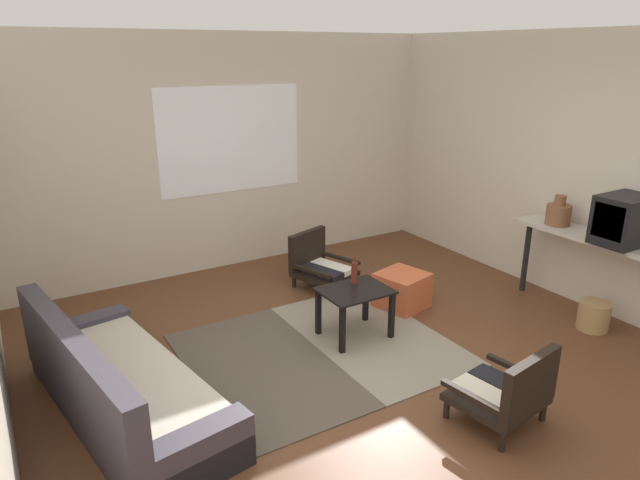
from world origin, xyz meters
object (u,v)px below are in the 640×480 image
Objects in this scene: armchair_striped_foreground at (508,391)px; crt_television at (624,220)px; console_shelf at (605,248)px; couch at (117,389)px; coffee_table at (355,300)px; glass_bottle at (354,272)px; ottoman_orange at (402,290)px; armchair_by_window at (319,264)px; clay_vase at (558,214)px; wicker_basket at (594,316)px.

crt_television reaches higher than armchair_striped_foreground.
armchair_striped_foreground is 0.36× the size of console_shelf.
armchair_striped_foreground is at bearing -33.04° from couch.
glass_bottle is (0.07, 0.12, 0.21)m from coffee_table.
ottoman_orange is at bearing 139.25° from console_shelf.
console_shelf reaches higher than ottoman_orange.
coffee_table is 1.21× the size of crt_television.
armchair_striped_foreground is at bearing -164.99° from crt_television.
armchair_by_window is at bearing 115.08° from ottoman_orange.
clay_vase reaches higher than armchair_by_window.
coffee_table is 0.34× the size of console_shelf.
couch is 3.32× the size of armchair_striped_foreground.
wicker_basket is at bearing 17.17° from armchair_striped_foreground.
wicker_basket is (1.93, -1.16, -0.44)m from glass_bottle.
wicker_basket is (-0.16, -0.10, -0.61)m from console_shelf.
coffee_table is at bearing -105.68° from armchair_by_window.
couch reaches higher than glass_bottle.
clay_vase is (0.00, 0.53, 0.21)m from console_shelf.
console_shelf is (1.99, 0.67, 0.48)m from armchair_striped_foreground.
wicker_basket is at bearing -147.43° from console_shelf.
crt_television reaches higher than coffee_table.
armchair_by_window is at bearing 28.16° from couch.
ottoman_orange is 0.81m from glass_bottle.
glass_bottle is at bearing -103.84° from armchair_by_window.
coffee_table is at bearing -160.48° from ottoman_orange.
armchair_striped_foreground is at bearing -93.22° from armchair_by_window.
armchair_by_window is 2.53m from clay_vase.
couch is 2.22m from glass_bottle.
armchair_by_window is at bearing 138.93° from clay_vase.
armchair_striped_foreground is at bearing -86.45° from glass_bottle.
ottoman_orange is at bearing 133.36° from wicker_basket.
crt_television is at bearing -90.27° from clay_vase.
crt_television is at bearing -29.66° from glass_bottle.
console_shelf is 0.34m from crt_television.
clay_vase is 1.05m from wicker_basket.
crt_television is (1.83, -2.27, 0.81)m from armchair_by_window.
glass_bottle is (-0.26, -1.07, 0.33)m from armchair_by_window.
ottoman_orange is 0.89× the size of crt_television.
console_shelf reaches higher than glass_bottle.
glass_bottle is (-0.11, 1.73, 0.31)m from armchair_striped_foreground.
console_shelf is at bearing -40.75° from ottoman_orange.
wicker_basket is (4.12, -0.92, -0.09)m from couch.
console_shelf reaches higher than armchair_striped_foreground.
glass_bottle is at bearing 153.27° from console_shelf.
crt_television reaches higher than clay_vase.
ottoman_orange is 1.57× the size of wicker_basket.
crt_television is at bearing -26.31° from coffee_table.
couch is 2.78m from armchair_by_window.
coffee_table is 2.03× the size of clay_vase.
couch is at bearing -173.83° from glass_bottle.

